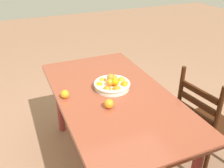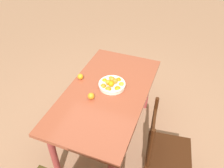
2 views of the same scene
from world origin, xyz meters
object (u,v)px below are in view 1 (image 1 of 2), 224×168
fruit_bowl (112,84)px  orange_loose_0 (109,104)px  chair_near_window (204,124)px  orange_loose_1 (65,94)px  dining_table (113,104)px

fruit_bowl → orange_loose_0: bearing=-28.0°
chair_near_window → orange_loose_1: size_ratio=14.25×
dining_table → fruit_bowl: 0.16m
orange_loose_1 → orange_loose_0: bearing=44.8°
orange_loose_0 → dining_table: bearing=147.6°
dining_table → orange_loose_1: orange_loose_1 is taller
dining_table → chair_near_window: 0.81m
chair_near_window → orange_loose_0: bearing=73.7°
fruit_bowl → orange_loose_1: 0.39m
fruit_bowl → orange_loose_1: size_ratio=4.53×
orange_loose_0 → orange_loose_1: bearing=-135.2°
dining_table → orange_loose_0: (0.17, -0.11, 0.13)m
orange_loose_0 → orange_loose_1: orange_loose_0 is taller
chair_near_window → dining_table: bearing=60.2°
chair_near_window → fruit_bowl: (-0.38, -0.70, 0.35)m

